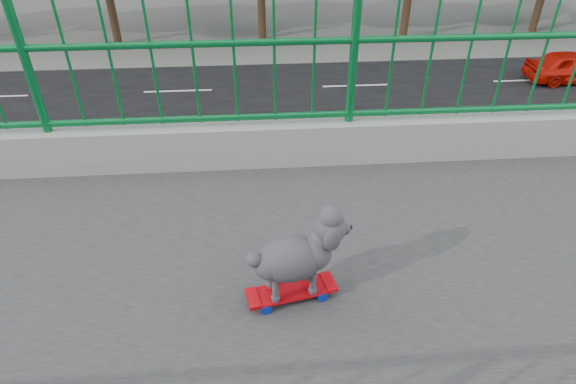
% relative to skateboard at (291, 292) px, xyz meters
% --- Properties ---
extents(road, '(18.00, 90.00, 0.02)m').
position_rel_skateboard_xyz_m(road, '(-12.90, -3.50, -7.03)').
color(road, black).
rests_on(road, ground).
extents(skateboard, '(0.22, 0.46, 0.06)m').
position_rel_skateboard_xyz_m(skateboard, '(0.00, 0.00, 0.00)').
color(skateboard, red).
rests_on(skateboard, footbridge).
extents(poodle, '(0.27, 0.50, 0.42)m').
position_rel_skateboard_xyz_m(poodle, '(-0.01, 0.03, 0.24)').
color(poodle, '#2E2B30').
rests_on(poodle, skateboard).
extents(car_4, '(1.65, 4.11, 1.40)m').
position_rel_skateboard_xyz_m(car_4, '(-18.70, 14.45, -6.34)').
color(car_4, red).
rests_on(car_4, ground).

